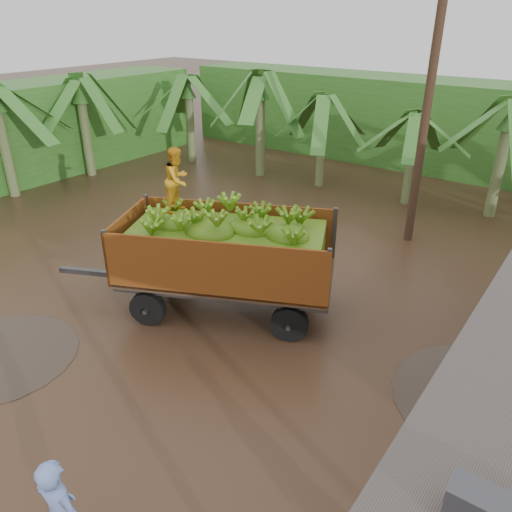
{
  "coord_description": "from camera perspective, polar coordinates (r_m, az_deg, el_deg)",
  "views": [
    {
      "loc": [
        5.23,
        -5.64,
        6.16
      ],
      "look_at": [
        -0.62,
        2.4,
        1.24
      ],
      "focal_mm": 35.0,
      "sensor_mm": 36.0,
      "label": 1
    }
  ],
  "objects": [
    {
      "name": "ground",
      "position": [
        9.85,
        -5.43,
        -12.5
      ],
      "size": [
        100.0,
        100.0,
        0.0
      ],
      "primitive_type": "plane",
      "color": "black",
      "rests_on": "ground"
    },
    {
      "name": "hedge_north",
      "position": [
        23.22,
        17.83,
        14.32
      ],
      "size": [
        22.0,
        3.0,
        3.6
      ],
      "primitive_type": "cube",
      "color": "#2D661E",
      "rests_on": "ground"
    },
    {
      "name": "banana_trailer",
      "position": [
        10.91,
        -3.44,
        0.43
      ],
      "size": [
        6.35,
        3.99,
        3.58
      ],
      "rotation": [
        0.0,
        0.0,
        0.44
      ],
      "color": "#A95618",
      "rests_on": "ground"
    },
    {
      "name": "utility_pole",
      "position": [
        14.5,
        18.99,
        15.96
      ],
      "size": [
        1.2,
        0.24,
        7.65
      ],
      "color": "#47301E",
      "rests_on": "ground"
    },
    {
      "name": "banana_plants",
      "position": [
        16.77,
        -6.97,
        11.49
      ],
      "size": [
        24.52,
        20.75,
        4.22
      ],
      "color": "#2D661E",
      "rests_on": "ground"
    }
  ]
}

